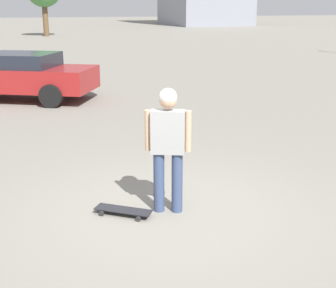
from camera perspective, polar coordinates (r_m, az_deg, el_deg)
The scene contains 4 objects.
ground_plane at distance 6.54m, azimuth 0.00°, elevation -8.13°, with size 220.00×220.00×0.00m, color gray.
person at distance 6.19m, azimuth 0.00°, elevation 0.38°, with size 0.57×0.36×1.72m.
skateboard at distance 6.42m, azimuth -5.49°, elevation -8.05°, with size 0.76×0.64×0.08m.
car_parked_near at distance 14.70m, azimuth -17.74°, elevation 8.00°, with size 4.81×3.72×1.39m.
Camera 1 is at (1.90, 5.63, 2.73)m, focal length 50.00 mm.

